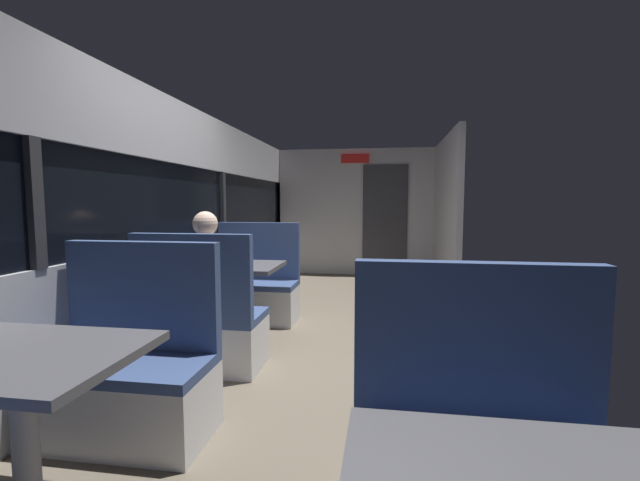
{
  "coord_description": "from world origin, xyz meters",
  "views": [
    {
      "loc": [
        0.53,
        -3.5,
        1.33
      ],
      "look_at": [
        -0.3,
        1.92,
        0.83
      ],
      "focal_mm": 23.46,
      "sensor_mm": 36.0,
      "label": 1
    }
  ],
  "objects_px": {
    "bench_mid_window_facing_end": "(202,328)",
    "bench_mid_window_facing_entry": "(255,291)",
    "bench_front_aisle_facing_entry": "(481,478)",
    "dining_table_near_window": "(21,376)",
    "seated_passenger": "(205,300)",
    "bench_near_window_facing_entry": "(129,379)",
    "dining_table_mid_window": "(233,275)"
  },
  "relations": [
    {
      "from": "dining_table_near_window",
      "to": "bench_near_window_facing_entry",
      "type": "distance_m",
      "value": 0.77
    },
    {
      "from": "seated_passenger",
      "to": "dining_table_near_window",
      "type": "bearing_deg",
      "value": -90.0
    },
    {
      "from": "dining_table_mid_window",
      "to": "bench_mid_window_facing_end",
      "type": "height_order",
      "value": "bench_mid_window_facing_end"
    },
    {
      "from": "dining_table_mid_window",
      "to": "bench_front_aisle_facing_entry",
      "type": "bearing_deg",
      "value": -51.73
    },
    {
      "from": "bench_mid_window_facing_entry",
      "to": "dining_table_near_window",
      "type": "bearing_deg",
      "value": -90.0
    },
    {
      "from": "bench_near_window_facing_entry",
      "to": "bench_front_aisle_facing_entry",
      "type": "height_order",
      "value": "same"
    },
    {
      "from": "bench_near_window_facing_entry",
      "to": "dining_table_mid_window",
      "type": "xyz_separation_m",
      "value": [
        0.0,
        1.67,
        0.31
      ]
    },
    {
      "from": "bench_mid_window_facing_end",
      "to": "bench_front_aisle_facing_entry",
      "type": "xyz_separation_m",
      "value": [
        1.79,
        -1.57,
        0.0
      ]
    },
    {
      "from": "bench_near_window_facing_entry",
      "to": "dining_table_mid_window",
      "type": "relative_size",
      "value": 1.22
    },
    {
      "from": "dining_table_near_window",
      "to": "bench_near_window_facing_entry",
      "type": "relative_size",
      "value": 0.82
    },
    {
      "from": "dining_table_near_window",
      "to": "bench_front_aisle_facing_entry",
      "type": "bearing_deg",
      "value": 3.18
    },
    {
      "from": "dining_table_near_window",
      "to": "bench_mid_window_facing_end",
      "type": "xyz_separation_m",
      "value": [
        0.0,
        1.67,
        -0.31
      ]
    },
    {
      "from": "dining_table_mid_window",
      "to": "bench_mid_window_facing_end",
      "type": "bearing_deg",
      "value": -90.0
    },
    {
      "from": "bench_near_window_facing_entry",
      "to": "bench_mid_window_facing_entry",
      "type": "relative_size",
      "value": 1.0
    },
    {
      "from": "bench_front_aisle_facing_entry",
      "to": "bench_mid_window_facing_end",
      "type": "bearing_deg",
      "value": 138.75
    },
    {
      "from": "dining_table_mid_window",
      "to": "bench_front_aisle_facing_entry",
      "type": "distance_m",
      "value": 2.91
    },
    {
      "from": "bench_mid_window_facing_entry",
      "to": "seated_passenger",
      "type": "height_order",
      "value": "seated_passenger"
    },
    {
      "from": "bench_mid_window_facing_end",
      "to": "bench_mid_window_facing_entry",
      "type": "xyz_separation_m",
      "value": [
        0.0,
        1.4,
        0.0
      ]
    },
    {
      "from": "dining_table_near_window",
      "to": "bench_front_aisle_facing_entry",
      "type": "relative_size",
      "value": 0.82
    },
    {
      "from": "bench_near_window_facing_entry",
      "to": "bench_mid_window_facing_end",
      "type": "height_order",
      "value": "same"
    },
    {
      "from": "dining_table_near_window",
      "to": "seated_passenger",
      "type": "bearing_deg",
      "value": 90.0
    },
    {
      "from": "bench_front_aisle_facing_entry",
      "to": "dining_table_near_window",
      "type": "bearing_deg",
      "value": -176.82
    },
    {
      "from": "dining_table_near_window",
      "to": "seated_passenger",
      "type": "height_order",
      "value": "seated_passenger"
    },
    {
      "from": "dining_table_near_window",
      "to": "bench_mid_window_facing_entry",
      "type": "relative_size",
      "value": 0.82
    },
    {
      "from": "dining_table_near_window",
      "to": "dining_table_mid_window",
      "type": "bearing_deg",
      "value": 90.0
    },
    {
      "from": "bench_front_aisle_facing_entry",
      "to": "bench_mid_window_facing_entry",
      "type": "bearing_deg",
      "value": 121.09
    },
    {
      "from": "dining_table_mid_window",
      "to": "bench_mid_window_facing_entry",
      "type": "relative_size",
      "value": 0.82
    },
    {
      "from": "bench_mid_window_facing_end",
      "to": "bench_mid_window_facing_entry",
      "type": "relative_size",
      "value": 1.0
    },
    {
      "from": "bench_mid_window_facing_end",
      "to": "dining_table_mid_window",
      "type": "bearing_deg",
      "value": 90.0
    },
    {
      "from": "bench_near_window_facing_entry",
      "to": "bench_mid_window_facing_entry",
      "type": "bearing_deg",
      "value": 90.0
    },
    {
      "from": "dining_table_mid_window",
      "to": "bench_front_aisle_facing_entry",
      "type": "height_order",
      "value": "bench_front_aisle_facing_entry"
    },
    {
      "from": "bench_near_window_facing_entry",
      "to": "bench_front_aisle_facing_entry",
      "type": "xyz_separation_m",
      "value": [
        1.79,
        -0.6,
        0.0
      ]
    }
  ]
}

